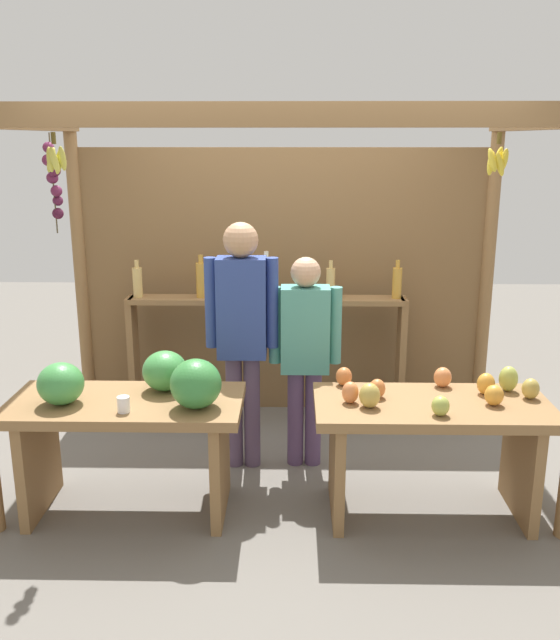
% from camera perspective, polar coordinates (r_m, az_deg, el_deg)
% --- Properties ---
extents(ground_plane, '(12.00, 12.00, 0.00)m').
position_cam_1_polar(ground_plane, '(4.90, 0.04, -11.48)').
color(ground_plane, slate).
rests_on(ground_plane, ground).
extents(market_stall, '(3.37, 1.99, 2.36)m').
position_cam_1_polar(market_stall, '(4.91, 0.09, 5.35)').
color(market_stall, olive).
rests_on(market_stall, ground).
extents(fruit_counter_left, '(1.36, 0.64, 0.99)m').
position_cam_1_polar(fruit_counter_left, '(4.09, -12.10, -7.55)').
color(fruit_counter_left, olive).
rests_on(fruit_counter_left, ground).
extents(fruit_counter_right, '(1.36, 0.65, 0.87)m').
position_cam_1_polar(fruit_counter_right, '(4.12, 12.60, -8.79)').
color(fruit_counter_right, olive).
rests_on(fruit_counter_right, ground).
extents(bottle_shelf_unit, '(2.16, 0.22, 1.36)m').
position_cam_1_polar(bottle_shelf_unit, '(5.28, -1.22, -0.26)').
color(bottle_shelf_unit, olive).
rests_on(bottle_shelf_unit, ground).
extents(vendor_man, '(0.48, 0.23, 1.67)m').
position_cam_1_polar(vendor_man, '(4.46, -3.21, -0.30)').
color(vendor_man, '#56435F').
rests_on(vendor_man, ground).
extents(vendor_woman, '(0.48, 0.20, 1.45)m').
position_cam_1_polar(vendor_woman, '(4.51, 2.11, -2.14)').
color(vendor_woman, '#584169').
rests_on(vendor_woman, ground).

